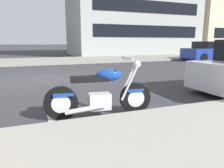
{
  "coord_description": "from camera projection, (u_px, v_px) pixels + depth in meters",
  "views": [
    {
      "loc": [
        -0.24,
        -8.22,
        1.38
      ],
      "look_at": [
        1.22,
        -4.4,
        0.55
      ],
      "focal_mm": 33.33,
      "sensor_mm": 36.0,
      "label": 1
    }
  ],
  "objects": [
    {
      "name": "parking_stall_stripe",
      "position": [
        50.0,
        115.0,
        3.97
      ],
      "size": [
        0.12,
        2.2,
        0.01
      ],
      "primitive_type": "cube",
      "color": "silver",
      "rests_on": "ground"
    },
    {
      "name": "sidewalk_far_curb",
      "position": [
        177.0,
        57.0,
        18.82
      ],
      "size": [
        120.0,
        5.0,
        0.14
      ],
      "primitive_type": "cube",
      "color": "gray",
      "rests_on": "ground"
    },
    {
      "name": "car_opposite_curb",
      "position": [
        210.0,
        52.0,
        15.77
      ],
      "size": [
        4.16,
        2.07,
        1.42
      ],
      "rotation": [
        0.0,
        0.0,
        3.09
      ],
      "color": "navy",
      "rests_on": "ground"
    },
    {
      "name": "townhouse_corner_block",
      "position": [
        131.0,
        5.0,
        23.02
      ],
      "size": [
        13.22,
        8.22,
        10.86
      ],
      "color": "#939993",
      "rests_on": "ground"
    },
    {
      "name": "parked_motorcycle",
      "position": [
        101.0,
        94.0,
        3.87
      ],
      "size": [
        2.02,
        0.62,
        1.1
      ],
      "rotation": [
        0.0,
        0.0,
        -0.11
      ],
      "color": "black",
      "rests_on": "ground"
    },
    {
      "name": "ground_plane",
      "position": [
        41.0,
        79.0,
        7.89
      ],
      "size": [
        260.0,
        260.0,
        0.0
      ],
      "primitive_type": "plane",
      "color": "#333335"
    },
    {
      "name": "townhouse_behind_pole",
      "position": [
        217.0,
        11.0,
        27.77
      ],
      "size": [
        11.06,
        8.74,
        10.81
      ],
      "color": "beige",
      "rests_on": "ground"
    }
  ]
}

